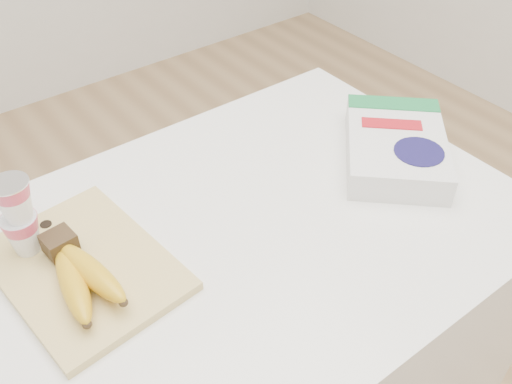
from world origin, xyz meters
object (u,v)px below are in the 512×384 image
cutting_board (84,268)px  cereal_box (396,146)px  bananas (79,274)px  table (233,365)px  yogurt_stack (18,215)px

cutting_board → cereal_box: cereal_box is taller
bananas → cereal_box: bananas is taller
table → cereal_box: 0.58m
table → yogurt_stack: yogurt_stack is taller
cutting_board → cereal_box: 0.63m
cutting_board → table: bearing=-23.5°
table → yogurt_stack: (-0.28, 0.16, 0.49)m
cutting_board → cereal_box: bearing=-14.4°
table → bananas: bananas is taller
yogurt_stack → cereal_box: bearing=-14.9°
bananas → cutting_board: bearing=64.2°
cutting_board → yogurt_stack: yogurt_stack is taller
bananas → table: bearing=-8.6°
table → cereal_box: (0.39, -0.02, 0.43)m
table → cutting_board: size_ratio=3.32×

